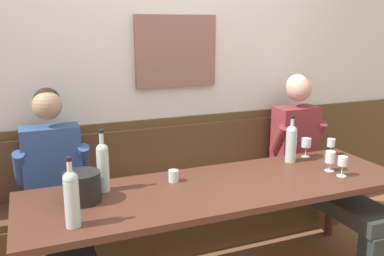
# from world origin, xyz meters

# --- Properties ---
(room_wall_back) EXTENTS (6.80, 0.12, 2.80)m
(room_wall_back) POSITION_xyz_m (0.00, 1.09, 1.40)
(room_wall_back) COLOR silver
(room_wall_back) RESTS_ON ground
(wood_wainscot_panel) EXTENTS (6.80, 0.03, 1.00)m
(wood_wainscot_panel) POSITION_xyz_m (0.00, 1.04, 0.50)
(wood_wainscot_panel) COLOR brown
(wood_wainscot_panel) RESTS_ON ground
(wall_bench) EXTENTS (2.79, 0.42, 0.94)m
(wall_bench) POSITION_xyz_m (0.00, 0.83, 0.28)
(wall_bench) COLOR brown
(wall_bench) RESTS_ON ground
(dining_table) EXTENTS (2.49, 0.76, 0.73)m
(dining_table) POSITION_xyz_m (0.00, 0.18, 0.66)
(dining_table) COLOR #4F2C1E
(dining_table) RESTS_ON ground
(person_center_right_seat) EXTENTS (0.49, 1.19, 1.33)m
(person_center_right_seat) POSITION_xyz_m (-0.98, 0.49, 0.64)
(person_center_right_seat) COLOR #262D32
(person_center_right_seat) RESTS_ON ground
(person_left_seat) EXTENTS (0.47, 1.19, 1.33)m
(person_left_seat) POSITION_xyz_m (1.02, 0.50, 0.65)
(person_left_seat) COLOR #28312F
(person_left_seat) RESTS_ON ground
(ice_bucket) EXTENTS (0.22, 0.22, 0.18)m
(ice_bucket) POSITION_xyz_m (-0.85, 0.26, 0.82)
(ice_bucket) COLOR black
(ice_bucket) RESTS_ON dining_table
(wine_bottle_amber_mid) EXTENTS (0.08, 0.08, 0.35)m
(wine_bottle_amber_mid) POSITION_xyz_m (0.69, 0.41, 0.88)
(wine_bottle_amber_mid) COLOR #ACC4BE
(wine_bottle_amber_mid) RESTS_ON dining_table
(wine_bottle_clear_water) EXTENTS (0.07, 0.07, 0.39)m
(wine_bottle_clear_water) POSITION_xyz_m (-0.70, 0.37, 0.90)
(wine_bottle_clear_water) COLOR #B9CBBC
(wine_bottle_clear_water) RESTS_ON dining_table
(wine_bottle_green_tall) EXTENTS (0.08, 0.08, 0.37)m
(wine_bottle_green_tall) POSITION_xyz_m (-0.94, -0.04, 0.89)
(wine_bottle_green_tall) COLOR #AEC4BB
(wine_bottle_green_tall) RESTS_ON dining_table
(wine_glass_by_bottle) EXTENTS (0.06, 0.06, 0.14)m
(wine_glass_by_bottle) POSITION_xyz_m (0.83, 0.02, 0.83)
(wine_glass_by_bottle) COLOR silver
(wine_glass_by_bottle) RESTS_ON dining_table
(wine_glass_center_front) EXTENTS (0.06, 0.06, 0.13)m
(wine_glass_center_front) POSITION_xyz_m (1.08, 0.43, 0.82)
(wine_glass_center_front) COLOR silver
(wine_glass_center_front) RESTS_ON dining_table
(wine_glass_center_rear) EXTENTS (0.07, 0.07, 0.14)m
(wine_glass_center_rear) POSITION_xyz_m (0.83, 0.14, 0.82)
(wine_glass_center_rear) COLOR silver
(wine_glass_center_rear) RESTS_ON dining_table
(wine_glass_mid_right) EXTENTS (0.07, 0.07, 0.15)m
(wine_glass_mid_right) POSITION_xyz_m (0.87, 0.47, 0.84)
(wine_glass_mid_right) COLOR silver
(wine_glass_mid_right) RESTS_ON dining_table
(water_tumbler_center) EXTENTS (0.07, 0.07, 0.08)m
(water_tumbler_center) POSITION_xyz_m (-0.25, 0.35, 0.77)
(water_tumbler_center) COLOR silver
(water_tumbler_center) RESTS_ON dining_table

